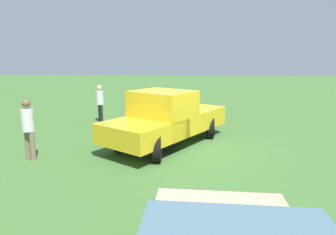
{
  "coord_description": "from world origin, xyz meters",
  "views": [
    {
      "loc": [
        -8.5,
        -0.09,
        2.81
      ],
      "look_at": [
        0.66,
        0.35,
        0.9
      ],
      "focal_mm": 30.51,
      "sensor_mm": 36.0,
      "label": 1
    }
  ],
  "objects_px": {
    "pickup_truck": "(166,117)",
    "traffic_cone": "(219,118)",
    "person_bystander": "(100,102)",
    "person_visitor": "(28,126)"
  },
  "relations": [
    {
      "from": "person_visitor",
      "to": "traffic_cone",
      "type": "bearing_deg",
      "value": 152.23
    },
    {
      "from": "person_bystander",
      "to": "traffic_cone",
      "type": "height_order",
      "value": "person_bystander"
    },
    {
      "from": "traffic_cone",
      "to": "person_bystander",
      "type": "bearing_deg",
      "value": 87.54
    },
    {
      "from": "pickup_truck",
      "to": "person_visitor",
      "type": "bearing_deg",
      "value": 147.16
    },
    {
      "from": "traffic_cone",
      "to": "person_visitor",
      "type": "bearing_deg",
      "value": 128.5
    },
    {
      "from": "pickup_truck",
      "to": "person_bystander",
      "type": "bearing_deg",
      "value": 77.37
    },
    {
      "from": "pickup_truck",
      "to": "person_visitor",
      "type": "xyz_separation_m",
      "value": [
        -1.58,
        3.72,
        0.04
      ]
    },
    {
      "from": "pickup_truck",
      "to": "person_bystander",
      "type": "distance_m",
      "value": 4.52
    },
    {
      "from": "pickup_truck",
      "to": "traffic_cone",
      "type": "height_order",
      "value": "pickup_truck"
    },
    {
      "from": "pickup_truck",
      "to": "traffic_cone",
      "type": "xyz_separation_m",
      "value": [
        3.07,
        -2.13,
        -0.65
      ]
    }
  ]
}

